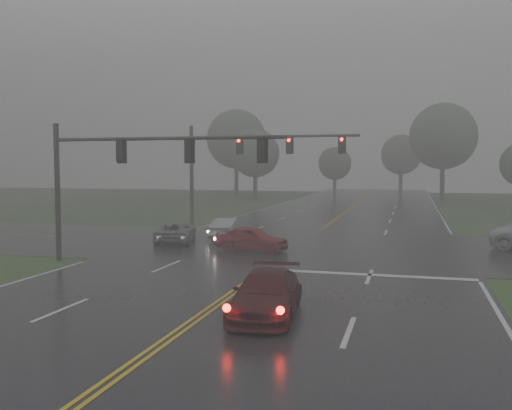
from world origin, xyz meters
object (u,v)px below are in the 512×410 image
(car_grey, at_px, (176,242))
(sedan_maroon, at_px, (266,317))
(sedan_red, at_px, (252,251))
(signal_gantry_far, at_px, (241,155))
(signal_gantry_near, at_px, (122,165))
(sedan_silver, at_px, (229,239))

(car_grey, bearing_deg, sedan_maroon, 107.05)
(sedan_red, bearing_deg, sedan_maroon, -152.76)
(car_grey, xyz_separation_m, signal_gantry_far, (1.07, 9.87, 5.31))
(sedan_red, distance_m, signal_gantry_near, 8.41)
(sedan_red, relative_size, car_grey, 0.88)
(sedan_silver, xyz_separation_m, signal_gantry_far, (-1.45, 7.50, 5.31))
(car_grey, height_order, signal_gantry_far, signal_gantry_far)
(signal_gantry_near, height_order, signal_gantry_far, signal_gantry_far)
(sedan_silver, bearing_deg, sedan_red, 119.76)
(sedan_maroon, height_order, signal_gantry_near, signal_gantry_near)
(sedan_maroon, distance_m, signal_gantry_near, 12.20)
(sedan_red, height_order, signal_gantry_far, signal_gantry_far)
(sedan_silver, relative_size, car_grey, 0.89)
(sedan_silver, bearing_deg, car_grey, 41.68)
(signal_gantry_far, bearing_deg, sedan_red, -70.66)
(sedan_silver, relative_size, signal_gantry_far, 0.31)
(sedan_red, xyz_separation_m, sedan_silver, (-2.78, 4.56, 0.00))
(sedan_maroon, bearing_deg, sedan_red, 102.51)
(sedan_silver, distance_m, car_grey, 3.46)
(sedan_red, relative_size, sedan_silver, 0.99)
(sedan_maroon, distance_m, signal_gantry_far, 26.41)
(signal_gantry_far, bearing_deg, sedan_maroon, -71.58)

